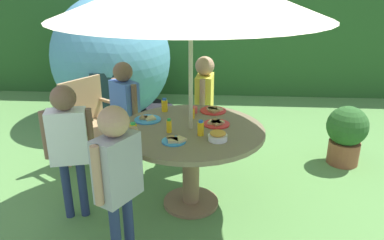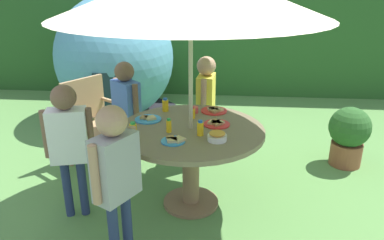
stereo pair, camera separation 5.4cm
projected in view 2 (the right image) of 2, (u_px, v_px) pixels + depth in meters
ground_plane at (191, 204)px, 3.45m from camera, size 10.00×10.00×0.02m
hedge_backdrop at (210, 42)px, 6.63m from camera, size 9.00×0.70×1.78m
garden_table at (191, 145)px, 3.23m from camera, size 1.26×1.26×0.75m
wooden_chair at (93, 117)px, 4.05m from camera, size 0.70×0.71×0.95m
dome_tent at (115, 58)px, 5.36m from camera, size 2.32×2.32×1.76m
potted_plant at (349, 134)px, 4.04m from camera, size 0.44×0.44×0.67m
child_in_yellow_shirt at (206, 96)px, 4.02m from camera, size 0.20×0.41×1.19m
child_in_blue_shirt at (126, 102)px, 3.85m from camera, size 0.34×0.33×1.17m
child_in_white_shirt at (68, 136)px, 3.02m from camera, size 0.39×0.24×1.18m
child_in_grey_shirt at (115, 167)px, 2.48m from camera, size 0.30×0.37×1.21m
snack_bowl at (217, 136)px, 2.92m from camera, size 0.15×0.15×0.08m
plate_mid_right at (148, 119)px, 3.36m from camera, size 0.24×0.24×0.03m
plate_far_left at (174, 140)px, 2.91m from camera, size 0.20×0.19×0.03m
plate_back_edge at (214, 110)px, 3.57m from camera, size 0.25×0.25×0.03m
plate_center_front at (217, 123)px, 3.25m from camera, size 0.23×0.23×0.03m
juice_bottle_near_left at (193, 113)px, 3.39m from camera, size 0.05×0.05×0.11m
juice_bottle_near_right at (169, 126)px, 3.08m from camera, size 0.04×0.04×0.12m
juice_bottle_far_right at (165, 105)px, 3.57m from camera, size 0.06×0.06×0.13m
juice_bottle_center_back at (200, 128)px, 3.01m from camera, size 0.05×0.05×0.13m
juice_bottle_mid_left at (133, 129)px, 3.00m from camera, size 0.06×0.06×0.12m
cup_near at (194, 110)px, 3.53m from camera, size 0.07×0.07×0.06m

